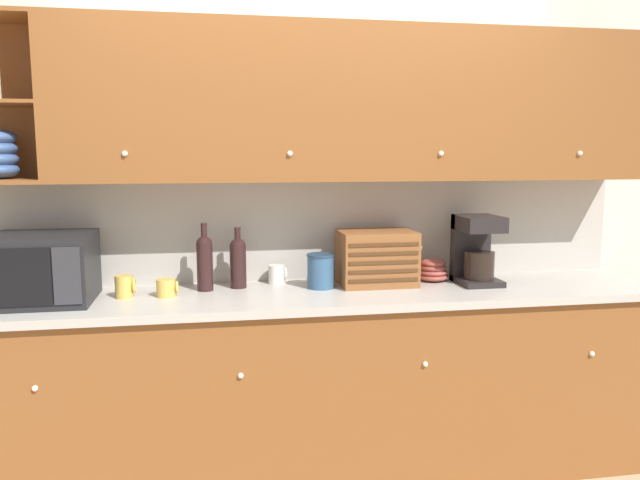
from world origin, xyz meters
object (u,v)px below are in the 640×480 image
at_px(mug_patterned_third, 167,288).
at_px(second_wine_bottle, 205,260).
at_px(storage_canister, 321,271).
at_px(mug, 125,287).
at_px(bowl_stack_on_counter, 433,270).
at_px(wine_bottle, 238,260).
at_px(coffee_maker, 476,249).
at_px(microwave, 34,269).
at_px(bread_box, 377,258).
at_px(mug_blue_second, 277,274).

distance_m(mug_patterned_third, second_wine_bottle, 0.24).
distance_m(second_wine_bottle, storage_canister, 0.58).
distance_m(mug, bowl_stack_on_counter, 1.57).
distance_m(wine_bottle, coffee_maker, 1.23).
relative_size(wine_bottle, coffee_maker, 0.86).
relative_size(wine_bottle, bowl_stack_on_counter, 1.91).
relative_size(microwave, mug, 4.86).
xyz_separation_m(bread_box, bowl_stack_on_counter, (0.32, 0.04, -0.08)).
height_order(microwave, wine_bottle, microwave).
height_order(second_wine_bottle, storage_canister, second_wine_bottle).
bearing_deg(microwave, wine_bottle, 9.07).
relative_size(mug_patterned_third, mug_blue_second, 1.05).
bearing_deg(bowl_stack_on_counter, mug_blue_second, 174.72).
bearing_deg(mug_blue_second, second_wine_bottle, -164.69).
xyz_separation_m(mug_patterned_third, mug_blue_second, (0.55, 0.21, 0.01)).
bearing_deg(wine_bottle, mug, -166.53).
distance_m(mug, bread_box, 1.25).
bearing_deg(bowl_stack_on_counter, bread_box, -172.78).
bearing_deg(mug_patterned_third, coffee_maker, 1.43).
distance_m(mug_blue_second, bread_box, 0.53).
bearing_deg(bowl_stack_on_counter, coffee_maker, -24.30).
bearing_deg(mug_patterned_third, storage_canister, 4.54).
distance_m(wine_bottle, mug_blue_second, 0.23).
bearing_deg(mug, microwave, -177.12).
relative_size(bread_box, coffee_maker, 1.08).
height_order(microwave, bowl_stack_on_counter, microwave).
bearing_deg(mug_blue_second, microwave, -169.38).
bearing_deg(microwave, mug_blue_second, 10.62).
relative_size(bread_box, bowl_stack_on_counter, 2.40).
xyz_separation_m(wine_bottle, bowl_stack_on_counter, (1.03, -0.01, -0.08)).
distance_m(microwave, mug_patterned_third, 0.60).
bearing_deg(second_wine_bottle, wine_bottle, 12.59).
distance_m(mug, wine_bottle, 0.56).
bearing_deg(second_wine_bottle, bowl_stack_on_counter, 1.17).
height_order(second_wine_bottle, bread_box, second_wine_bottle).
bearing_deg(storage_canister, mug_blue_second, 145.09).
bearing_deg(second_wine_bottle, mug_patterned_third, -149.82).
bearing_deg(bowl_stack_on_counter, mug, -175.76).
xyz_separation_m(microwave, bread_box, (1.64, 0.10, -0.02)).
distance_m(mug_blue_second, bowl_stack_on_counter, 0.83).
height_order(mug_patterned_third, wine_bottle, wine_bottle).
bearing_deg(mug, mug_patterned_third, -3.82).
relative_size(storage_canister, coffee_maker, 0.49).
bearing_deg(second_wine_bottle, coffee_maker, -2.69).
bearing_deg(microwave, bowl_stack_on_counter, 3.97).
bearing_deg(wine_bottle, bread_box, -4.29).
bearing_deg(bread_box, second_wine_bottle, 178.92).
bearing_deg(mug_patterned_third, bowl_stack_on_counter, 5.37).
bearing_deg(second_wine_bottle, microwave, -171.70).
bearing_deg(bowl_stack_on_counter, second_wine_bottle, -178.83).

